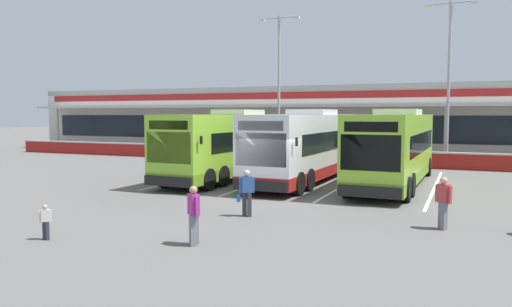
% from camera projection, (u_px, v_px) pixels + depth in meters
% --- Properties ---
extents(ground_plane, '(200.00, 200.00, 0.00)m').
position_uv_depth(ground_plane, '(268.00, 198.00, 20.77)').
color(ground_plane, '#605E5B').
extents(terminal_building, '(70.00, 13.00, 6.00)m').
position_uv_depth(terminal_building, '(377.00, 120.00, 45.18)').
color(terminal_building, beige).
rests_on(terminal_building, ground).
extents(red_barrier_wall, '(60.00, 0.40, 1.10)m').
position_uv_depth(red_barrier_wall, '(346.00, 157.00, 34.01)').
color(red_barrier_wall, maroon).
rests_on(red_barrier_wall, ground).
extents(coach_bus_leftmost, '(3.07, 12.20, 3.78)m').
position_uv_depth(coach_bus_leftmost, '(231.00, 146.00, 27.23)').
color(coach_bus_leftmost, '#8CC633').
rests_on(coach_bus_leftmost, ground).
extents(coach_bus_left_centre, '(3.07, 12.20, 3.78)m').
position_uv_depth(coach_bus_left_centre, '(306.00, 147.00, 25.94)').
color(coach_bus_left_centre, silver).
rests_on(coach_bus_left_centre, ground).
extents(coach_bus_centre, '(3.07, 12.20, 3.78)m').
position_uv_depth(coach_bus_centre, '(394.00, 149.00, 24.32)').
color(coach_bus_centre, '#8CC633').
rests_on(coach_bus_centre, ground).
extents(bay_stripe_far_west, '(0.14, 13.00, 0.01)m').
position_uv_depth(bay_stripe_far_west, '(206.00, 174.00, 28.74)').
color(bay_stripe_far_west, silver).
rests_on(bay_stripe_far_west, ground).
extents(bay_stripe_west, '(0.14, 13.00, 0.01)m').
position_uv_depth(bay_stripe_west, '(273.00, 178.00, 27.09)').
color(bay_stripe_west, silver).
rests_on(bay_stripe_west, ground).
extents(bay_stripe_mid_west, '(0.14, 13.00, 0.01)m').
position_uv_depth(bay_stripe_mid_west, '(349.00, 182.00, 25.44)').
color(bay_stripe_mid_west, silver).
rests_on(bay_stripe_mid_west, ground).
extents(bay_stripe_centre, '(0.14, 13.00, 0.01)m').
position_uv_depth(bay_stripe_centre, '(435.00, 187.00, 23.79)').
color(bay_stripe_centre, silver).
rests_on(bay_stripe_centre, ground).
extents(pedestrian_with_handbag, '(0.64, 0.45, 1.62)m').
position_uv_depth(pedestrian_with_handbag, '(246.00, 192.00, 16.99)').
color(pedestrian_with_handbag, '#33333D').
rests_on(pedestrian_with_handbag, ground).
extents(pedestrian_in_dark_coat, '(0.49, 0.42, 1.62)m').
position_uv_depth(pedestrian_in_dark_coat, '(194.00, 213.00, 13.23)').
color(pedestrian_in_dark_coat, slate).
rests_on(pedestrian_in_dark_coat, ground).
extents(pedestrian_child, '(0.28, 0.27, 1.00)m').
position_uv_depth(pedestrian_child, '(46.00, 221.00, 13.83)').
color(pedestrian_child, '#33333D').
rests_on(pedestrian_child, ground).
extents(pedestrian_near_bin, '(0.50, 0.41, 1.62)m').
position_uv_depth(pedestrian_near_bin, '(443.00, 201.00, 15.07)').
color(pedestrian_near_bin, slate).
rests_on(pedestrian_near_bin, ground).
extents(lamp_post_west, '(3.24, 0.28, 11.00)m').
position_uv_depth(lamp_post_west, '(279.00, 78.00, 37.82)').
color(lamp_post_west, '#9E9EA3').
rests_on(lamp_post_west, ground).
extents(lamp_post_centre, '(3.24, 0.28, 11.00)m').
position_uv_depth(lamp_post_centre, '(449.00, 73.00, 32.82)').
color(lamp_post_centre, '#9E9EA3').
rests_on(lamp_post_centre, ground).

